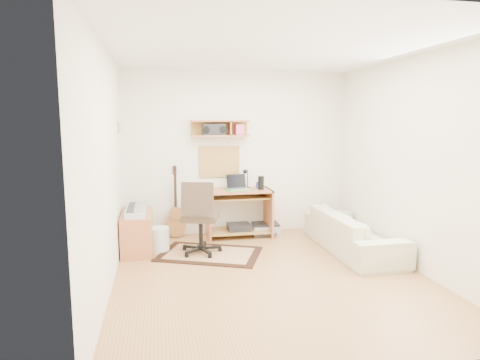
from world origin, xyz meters
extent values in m
cube|color=#B07D49|center=(0.00, 0.00, -0.01)|extent=(3.60, 4.00, 0.01)
cube|color=white|center=(0.00, 0.00, 2.60)|extent=(3.60, 4.00, 0.01)
cube|color=white|center=(0.00, 2.00, 1.30)|extent=(3.60, 0.01, 2.60)
cube|color=white|center=(-1.80, 0.00, 1.30)|extent=(0.01, 4.00, 2.60)
cube|color=white|center=(1.80, 0.00, 1.30)|extent=(0.01, 4.00, 2.60)
cube|color=#B96A41|center=(-0.30, 1.88, 1.70)|extent=(0.90, 0.25, 0.26)
cube|color=tan|center=(-0.30, 1.98, 1.17)|extent=(0.64, 0.03, 0.49)
cube|color=#4C8CBF|center=(-1.79, 1.50, 1.72)|extent=(0.02, 0.20, 0.15)
cylinder|color=black|center=(0.31, 1.68, 0.86)|extent=(0.09, 0.09, 0.21)
cylinder|color=#3747A5|center=(0.29, 1.83, 0.80)|extent=(0.07, 0.07, 0.10)
cube|color=black|center=(-0.40, 1.87, 1.68)|extent=(0.35, 0.16, 0.18)
cube|color=beige|center=(-0.60, 0.91, 0.01)|extent=(1.58, 1.34, 0.02)
cube|color=#B96A41|center=(-1.58, 1.28, 0.28)|extent=(0.40, 0.90, 0.55)
cube|color=#B2B5BA|center=(-1.58, 1.28, 0.59)|extent=(0.27, 0.85, 0.07)
cylinder|color=white|center=(-1.28, 1.20, 0.17)|extent=(0.35, 0.35, 0.34)
cube|color=#A5A8AA|center=(0.42, 1.79, 0.09)|extent=(0.44, 0.35, 0.16)
imported|color=beige|center=(1.38, 0.67, 0.37)|extent=(0.55, 1.88, 0.73)
camera|label=1|loc=(-1.26, -4.53, 1.82)|focal=30.91mm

